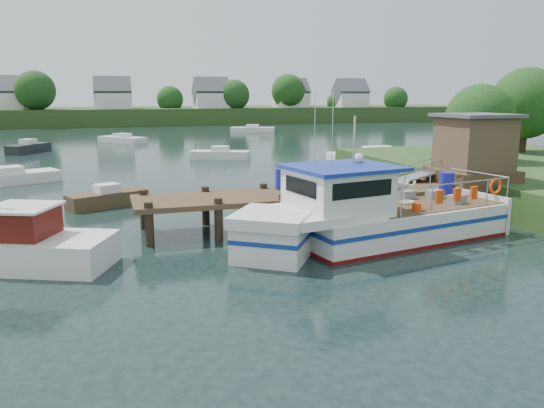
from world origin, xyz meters
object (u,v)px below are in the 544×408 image
object	(u,v)px
lobster_boat	(369,217)
moored_a	(8,178)
moored_e	(29,148)
moored_rowboat	(107,198)
moored_c	(379,157)
moored_far	(253,129)
moored_d	(122,139)
moored_b	(220,154)
dock	(425,166)

from	to	relation	value
lobster_boat	moored_a	world-z (taller)	lobster_boat
moored_e	moored_a	bearing A→B (deg)	-65.91
moored_rowboat	moored_c	distance (m)	23.53
moored_far	moored_e	xyz separation A→B (m)	(-27.33, -20.60, 0.07)
moored_rowboat	moored_d	size ratio (longest dim) A/B	0.67
moored_far	moored_a	bearing A→B (deg)	-116.93
moored_rowboat	moored_e	xyz separation A→B (m)	(-6.74, 27.45, 0.06)
moored_b	moored_d	xyz separation A→B (m)	(-7.27, 18.67, -0.02)
moored_rowboat	moored_far	distance (m)	52.27
moored_b	moored_far	bearing A→B (deg)	58.76
moored_a	moored_b	bearing A→B (deg)	26.14
moored_b	moored_a	bearing A→B (deg)	-160.71
moored_d	moored_e	xyz separation A→B (m)	(-8.71, -8.48, 0.09)
dock	moored_d	distance (m)	43.85
moored_rowboat	moored_e	bearing A→B (deg)	110.07
moored_far	moored_e	bearing A→B (deg)	-136.32
moored_rowboat	moored_far	bearing A→B (deg)	73.08
moored_far	moored_d	xyz separation A→B (m)	(-18.63, -12.11, -0.02)
moored_far	moored_a	world-z (taller)	moored_far
dock	moored_e	bearing A→B (deg)	120.74
moored_far	moored_d	distance (m)	22.22
dock	moored_b	distance (m)	24.05
lobster_boat	moored_b	distance (m)	26.93
dock	moored_e	xyz separation A→B (m)	(-20.11, 33.81, -1.77)
dock	moored_e	distance (m)	39.38
moored_d	moored_b	bearing A→B (deg)	-78.34
dock	moored_c	size ratio (longest dim) A/B	2.01
moored_a	moored_b	world-z (taller)	moored_b
moored_rowboat	moored_a	bearing A→B (deg)	129.67
moored_a	moored_c	distance (m)	26.53
moored_c	moored_b	bearing A→B (deg)	168.41
moored_d	moored_e	bearing A→B (deg)	-145.36
dock	moored_c	world-z (taller)	dock
dock	moored_far	world-z (taller)	dock
moored_rowboat	moored_e	distance (m)	28.26
lobster_boat	dock	bearing A→B (deg)	26.45
lobster_boat	moored_a	bearing A→B (deg)	118.35
moored_a	moored_c	size ratio (longest dim) A/B	0.73
dock	moored_b	world-z (taller)	dock
moored_far	moored_c	distance (m)	36.99
moored_far	moored_d	size ratio (longest dim) A/B	1.12
lobster_boat	moored_e	bearing A→B (deg)	102.57
dock	lobster_boat	world-z (taller)	lobster_boat
moored_far	moored_rowboat	bearing A→B (deg)	-106.52
lobster_boat	moored_a	xyz separation A→B (m)	(-14.62, 18.23, -0.60)
dock	lobster_boat	xyz separation A→B (m)	(-4.40, -3.30, -1.25)
dock	moored_c	xyz separation A→B (m)	(7.39, 17.42, -1.77)
moored_c	moored_e	bearing A→B (deg)	165.90
lobster_boat	moored_d	xyz separation A→B (m)	(-7.00, 45.59, -0.62)
lobster_boat	moored_a	distance (m)	23.37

